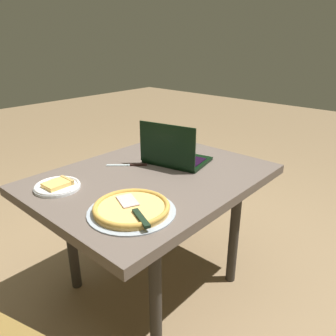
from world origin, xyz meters
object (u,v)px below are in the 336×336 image
drink_cup (190,138)px  pizza_plate (58,186)px  table_knife (131,165)px  laptop (174,155)px  dining_table (153,187)px  pizza_tray (132,208)px

drink_cup → pizza_plate: bearing=176.3°
table_knife → drink_cup: bearing=-2.5°
laptop → pizza_plate: bearing=162.3°
dining_table → pizza_tray: bearing=-148.1°
dining_table → table_knife: size_ratio=6.59×
drink_cup → laptop: bearing=-156.5°
laptop → drink_cup: size_ratio=3.65×
laptop → pizza_tray: 0.59m
laptop → drink_cup: laptop is taller
dining_table → drink_cup: (0.52, 0.16, 0.13)m
laptop → table_knife: size_ratio=2.12×
table_knife → drink_cup: size_ratio=1.72×
dining_table → pizza_plate: pizza_plate is taller
dining_table → drink_cup: 0.56m
dining_table → drink_cup: bearing=17.2°
dining_table → pizza_plate: size_ratio=5.56×
pizza_tray → table_knife: 0.53m
dining_table → table_knife: table_knife is taller
dining_table → pizza_tray: 0.41m
pizza_plate → pizza_tray: bearing=-79.3°
laptop → pizza_plate: 0.66m
dining_table → table_knife: bearing=85.4°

